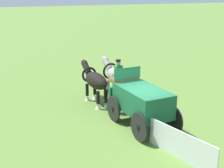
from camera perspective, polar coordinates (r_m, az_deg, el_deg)
ground_plane at (r=14.57m, az=5.41°, el=-7.68°), size 220.00×220.00×0.00m
show_wagon at (r=14.21m, az=5.24°, el=-2.99°), size 5.85×2.01×2.82m
draft_horse_near at (r=17.01m, az=-3.11°, el=0.60°), size 3.19×0.94×2.13m
draft_horse_off at (r=17.51m, az=0.81°, el=1.33°), size 3.04×1.02×2.22m
sponsor_banner at (r=11.95m, az=12.37°, el=-10.83°), size 3.14×0.71×1.10m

